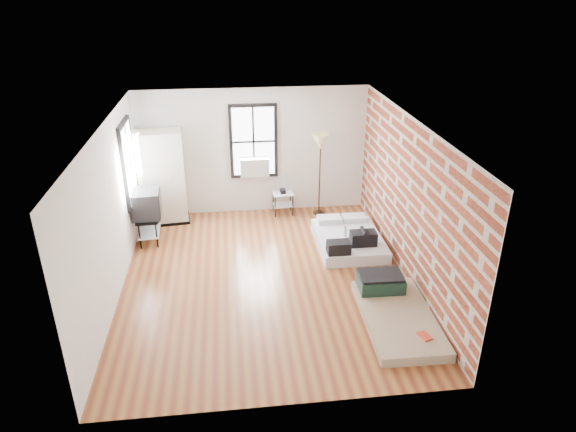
{
  "coord_description": "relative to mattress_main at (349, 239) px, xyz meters",
  "views": [
    {
      "loc": [
        -0.53,
        -7.81,
        4.9
      ],
      "look_at": [
        0.44,
        0.3,
        1.07
      ],
      "focal_mm": 32.0,
      "sensor_mm": 36.0,
      "label": 1
    }
  ],
  "objects": [
    {
      "name": "wardrobe",
      "position": [
        -3.75,
        1.61,
        0.86
      ],
      "size": [
        1.08,
        0.7,
        2.03
      ],
      "rotation": [
        0.0,
        0.0,
        0.11
      ],
      "color": "black",
      "rests_on": "ground"
    },
    {
      "name": "mattress_main",
      "position": [
        0.0,
        0.0,
        0.0
      ],
      "size": [
        1.26,
        1.7,
        0.55
      ],
      "rotation": [
        0.0,
        0.0,
        0.0
      ],
      "color": "white",
      "rests_on": "ground"
    },
    {
      "name": "ground",
      "position": [
        -1.75,
        -1.04,
        -0.15
      ],
      "size": [
        6.0,
        6.0,
        0.0
      ],
      "primitive_type": "plane",
      "color": "brown",
      "rests_on": "ground"
    },
    {
      "name": "room_shell",
      "position": [
        -1.51,
        -0.67,
        1.59
      ],
      "size": [
        5.02,
        6.02,
        2.8
      ],
      "color": "silver",
      "rests_on": "ground"
    },
    {
      "name": "mattress_bare",
      "position": [
        0.18,
        -2.37,
        -0.02
      ],
      "size": [
        1.1,
        2.03,
        0.43
      ],
      "rotation": [
        0.0,
        0.0,
        -0.02
      ],
      "color": "tan",
      "rests_on": "ground"
    },
    {
      "name": "tv_stand",
      "position": [
        -3.96,
        0.71,
        0.64
      ],
      "size": [
        0.58,
        0.8,
        1.09
      ],
      "rotation": [
        0.0,
        0.0,
        0.06
      ],
      "color": "black",
      "rests_on": "ground"
    },
    {
      "name": "side_table",
      "position": [
        -1.14,
        1.68,
        0.25
      ],
      "size": [
        0.47,
        0.39,
        0.6
      ],
      "rotation": [
        0.0,
        0.0,
        0.06
      ],
      "color": "black",
      "rests_on": "ground"
    },
    {
      "name": "floor_lamp",
      "position": [
        -0.32,
        1.61,
        1.46
      ],
      "size": [
        0.4,
        0.4,
        1.86
      ],
      "color": "black",
      "rests_on": "ground"
    }
  ]
}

